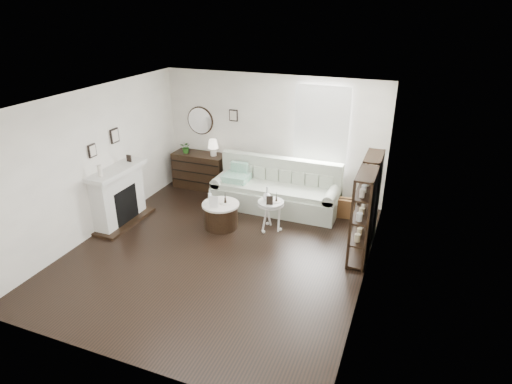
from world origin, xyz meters
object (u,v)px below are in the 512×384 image
at_px(sofa, 276,192).
at_px(dresser, 200,170).
at_px(drum_table, 221,215).
at_px(pedestal_table, 271,204).

xyz_separation_m(sofa, dresser, (-2.03, 0.39, 0.07)).
distance_m(sofa, drum_table, 1.43).
height_order(drum_table, pedestal_table, pedestal_table).
height_order(dresser, pedestal_table, dresser).
bearing_deg(dresser, pedestal_table, -31.77).
height_order(sofa, dresser, sofa).
bearing_deg(sofa, pedestal_table, -77.22).
bearing_deg(pedestal_table, dresser, 148.23).
relative_size(sofa, dresser, 2.13).
xyz_separation_m(drum_table, pedestal_table, (0.95, 0.23, 0.30)).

